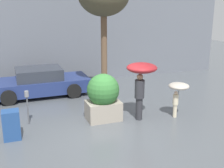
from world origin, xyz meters
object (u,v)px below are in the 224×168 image
object	(u,v)px
planter_box	(103,96)
parking_meter	(27,100)
person_child	(178,89)
person_adult	(141,75)
parked_car_near	(39,83)
newspaper_box	(11,125)

from	to	relation	value
planter_box	parking_meter	xyz separation A→B (m)	(-2.50, 0.47, -0.00)
planter_box	person_child	xyz separation A→B (m)	(2.56, -0.68, 0.20)
person_child	planter_box	bearing A→B (deg)	176.78
person_adult	planter_box	bearing A→B (deg)	122.69
parked_car_near	parking_meter	xyz separation A→B (m)	(-0.71, -3.15, 0.27)
parking_meter	planter_box	bearing A→B (deg)	-10.69
planter_box	parking_meter	distance (m)	2.55
parking_meter	newspaper_box	size ratio (longest dim) A/B	1.30
person_adult	person_child	bearing A→B (deg)	-55.96
parking_meter	person_child	bearing A→B (deg)	-12.87
planter_box	parked_car_near	bearing A→B (deg)	116.32
parking_meter	newspaper_box	bearing A→B (deg)	-119.09
planter_box	person_child	distance (m)	2.66
person_child	parking_meter	bearing A→B (deg)	178.88
person_adult	parking_meter	size ratio (longest dim) A/B	1.71
person_adult	person_child	size ratio (longest dim) A/B	1.58
person_child	parking_meter	world-z (taller)	person_child
person_child	newspaper_box	bearing A→B (deg)	-170.10
person_adult	parking_meter	bearing A→B (deg)	125.96
planter_box	parked_car_near	distance (m)	4.05
parked_car_near	parking_meter	distance (m)	3.24
person_adult	person_child	xyz separation A→B (m)	(1.30, -0.33, -0.55)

